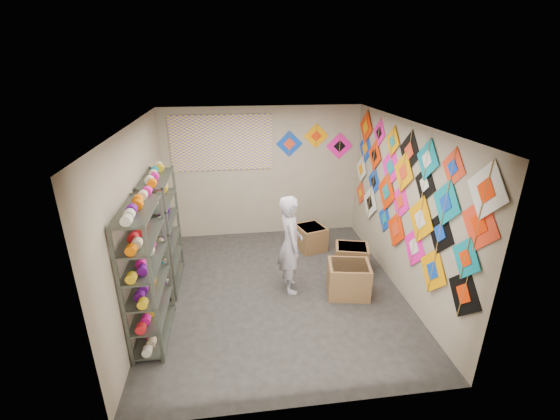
{
  "coord_description": "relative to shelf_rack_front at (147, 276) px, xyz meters",
  "views": [
    {
      "loc": [
        -0.63,
        -5.18,
        3.53
      ],
      "look_at": [
        0.1,
        0.3,
        1.3
      ],
      "focal_mm": 24.0,
      "sensor_mm": 36.0,
      "label": 1
    }
  ],
  "objects": [
    {
      "name": "string_spools",
      "position": [
        -0.0,
        0.65,
        0.1
      ],
      "size": [
        0.12,
        2.36,
        0.12
      ],
      "color": "#F21296",
      "rests_on": "ground"
    },
    {
      "name": "carton_c",
      "position": [
        2.64,
        2.22,
        -0.71
      ],
      "size": [
        0.63,
        0.67,
        0.48
      ],
      "primitive_type": "cube",
      "rotation": [
        0.0,
        0.0,
        0.29
      ],
      "color": "brown",
      "rests_on": "ground"
    },
    {
      "name": "kite_wall_display",
      "position": [
        3.76,
        0.81,
        0.69
      ],
      "size": [
        0.06,
        4.32,
        2.08
      ],
      "color": "black",
      "rests_on": "room_walls"
    },
    {
      "name": "ground",
      "position": [
        1.78,
        0.85,
        -0.95
      ],
      "size": [
        4.5,
        4.5,
        0.0
      ],
      "primitive_type": "plane",
      "color": "#2B2825"
    },
    {
      "name": "carton_a",
      "position": [
        2.91,
        0.61,
        -0.68
      ],
      "size": [
        0.73,
        0.65,
        0.54
      ],
      "primitive_type": "cube",
      "rotation": [
        0.0,
        0.0,
        -0.18
      ],
      "color": "brown",
      "rests_on": "ground"
    },
    {
      "name": "back_wall_kites",
      "position": [
        2.88,
        3.09,
        1.01
      ],
      "size": [
        1.61,
        0.02,
        0.76
      ],
      "color": "#0D3FBE",
      "rests_on": "room_walls"
    },
    {
      "name": "shelf_rack_front",
      "position": [
        0.0,
        0.0,
        0.0
      ],
      "size": [
        0.4,
        1.1,
        1.9
      ],
      "primitive_type": "cube",
      "color": "#4C5147",
      "rests_on": "ground"
    },
    {
      "name": "room_walls",
      "position": [
        1.78,
        0.85,
        0.69
      ],
      "size": [
        4.5,
        4.5,
        4.5
      ],
      "color": "tan",
      "rests_on": "ground"
    },
    {
      "name": "shopkeeper",
      "position": [
        2.01,
        0.88,
        -0.13
      ],
      "size": [
        0.62,
        0.43,
        1.63
      ],
      "primitive_type": "imported",
      "rotation": [
        0.0,
        0.0,
        1.6
      ],
      "color": "beige",
      "rests_on": "ground"
    },
    {
      "name": "shelf_rack_back",
      "position": [
        0.0,
        1.3,
        0.0
      ],
      "size": [
        0.4,
        1.1,
        1.9
      ],
      "primitive_type": "cube",
      "color": "#4C5147",
      "rests_on": "ground"
    },
    {
      "name": "poster",
      "position": [
        0.98,
        3.08,
        1.05
      ],
      "size": [
        2.0,
        0.01,
        1.1
      ],
      "primitive_type": "cube",
      "color": "#8550AE",
      "rests_on": "room_walls"
    },
    {
      "name": "carton_b",
      "position": [
        3.19,
        1.33,
        -0.72
      ],
      "size": [
        0.67,
        0.6,
        0.47
      ],
      "primitive_type": "cube",
      "rotation": [
        0.0,
        0.0,
        -0.26
      ],
      "color": "brown",
      "rests_on": "ground"
    }
  ]
}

